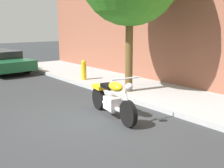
# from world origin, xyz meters

# --- Properties ---
(ground_plane) EXTENTS (60.00, 60.00, 0.00)m
(ground_plane) POSITION_xyz_m (0.00, 0.00, 0.00)
(ground_plane) COLOR #303335
(sidewalk) EXTENTS (19.40, 2.52, 0.14)m
(sidewalk) POSITION_xyz_m (0.00, 2.78, 0.07)
(sidewalk) COLOR #A4A4A4
(sidewalk) RESTS_ON ground
(motorcycle) EXTENTS (2.14, 0.77, 1.11)m
(motorcycle) POSITION_xyz_m (0.24, 0.28, 0.46)
(motorcycle) COLOR black
(motorcycle) RESTS_ON ground
(fire_hydrant) EXTENTS (0.20, 0.20, 0.91)m
(fire_hydrant) POSITION_xyz_m (-3.71, 1.97, 0.46)
(fire_hydrant) COLOR gold
(fire_hydrant) RESTS_ON ground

